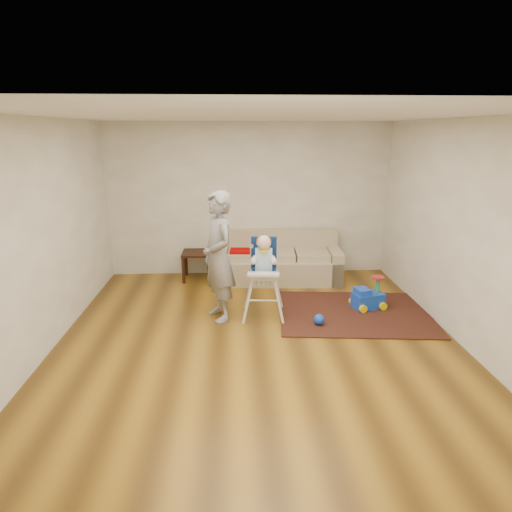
{
  "coord_description": "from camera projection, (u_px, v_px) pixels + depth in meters",
  "views": [
    {
      "loc": [
        -0.28,
        -4.84,
        2.54
      ],
      "look_at": [
        0.0,
        0.4,
        1.0
      ],
      "focal_mm": 30.0,
      "sensor_mm": 36.0,
      "label": 1
    }
  ],
  "objects": [
    {
      "name": "ground",
      "position": [
        258.0,
        341.0,
        5.37
      ],
      "size": [
        5.5,
        5.5,
        0.0
      ],
      "primitive_type": "plane",
      "color": "#4F3410",
      "rests_on": "ground"
    },
    {
      "name": "room_envelope",
      "position": [
        255.0,
        186.0,
        5.34
      ],
      "size": [
        5.04,
        5.52,
        2.72
      ],
      "color": "beige",
      "rests_on": "ground"
    },
    {
      "name": "sofa",
      "position": [
        278.0,
        257.0,
        7.48
      ],
      "size": [
        2.22,
        1.02,
        0.84
      ],
      "rotation": [
        0.0,
        0.0,
        -0.06
      ],
      "color": "tan",
      "rests_on": "ground"
    },
    {
      "name": "side_table",
      "position": [
        197.0,
        265.0,
        7.57
      ],
      "size": [
        0.5,
        0.5,
        0.5
      ],
      "primitive_type": null,
      "color": "black",
      "rests_on": "ground"
    },
    {
      "name": "area_rug",
      "position": [
        354.0,
        313.0,
        6.19
      ],
      "size": [
        2.28,
        1.8,
        0.02
      ],
      "primitive_type": "cube",
      "rotation": [
        0.0,
        0.0,
        -0.09
      ],
      "color": "black",
      "rests_on": "ground"
    },
    {
      "name": "ride_on_toy",
      "position": [
        368.0,
        292.0,
        6.29
      ],
      "size": [
        0.5,
        0.41,
        0.47
      ],
      "primitive_type": null,
      "rotation": [
        0.0,
        0.0,
        0.24
      ],
      "color": "blue",
      "rests_on": "area_rug"
    },
    {
      "name": "toy_ball",
      "position": [
        319.0,
        319.0,
        5.78
      ],
      "size": [
        0.15,
        0.15,
        0.15
      ],
      "primitive_type": "sphere",
      "color": "blue",
      "rests_on": "area_rug"
    },
    {
      "name": "high_chair",
      "position": [
        264.0,
        278.0,
        5.96
      ],
      "size": [
        0.59,
        0.59,
        1.19
      ],
      "rotation": [
        0.0,
        0.0,
        -0.08
      ],
      "color": "silver",
      "rests_on": "ground"
    },
    {
      "name": "adult",
      "position": [
        218.0,
        257.0,
        5.8
      ],
      "size": [
        0.65,
        0.77,
        1.79
      ],
      "primitive_type": "imported",
      "rotation": [
        0.0,
        0.0,
        -1.16
      ],
      "color": "gray",
      "rests_on": "ground"
    }
  ]
}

